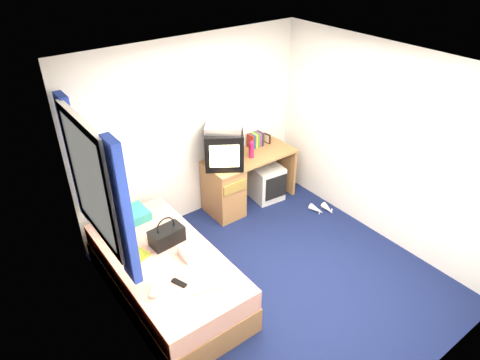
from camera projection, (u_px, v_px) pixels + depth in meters
ground at (278, 278)px, 4.87m from camera, size 3.40×3.40×0.00m
room_shell at (285, 168)px, 4.11m from camera, size 3.40×3.40×3.40m
bed at (167, 275)px, 4.55m from camera, size 1.01×2.00×0.54m
pillow at (126, 218)px, 4.86m from camera, size 0.52×0.34×0.11m
desk at (233, 183)px, 5.86m from camera, size 1.30×0.55×0.75m
storage_cube at (266, 182)px, 6.16m from camera, size 0.45×0.45×0.51m
crt_tv at (224, 148)px, 5.48m from camera, size 0.66×0.65×0.49m
vcr at (224, 127)px, 5.33m from camera, size 0.56×0.54×0.09m
book_row at (255, 140)px, 6.00m from camera, size 0.20×0.13×0.20m
picture_frame at (267, 138)px, 6.11m from camera, size 0.03×0.12×0.14m
pink_water_bottle at (251, 150)px, 5.72m from camera, size 0.08×0.08×0.22m
aerosol_can at (240, 152)px, 5.72m from camera, size 0.05×0.05×0.16m
handbag at (167, 235)px, 4.53m from camera, size 0.37×0.23×0.33m
towel at (195, 250)px, 4.40m from camera, size 0.30×0.25×0.10m
magazine at (134, 254)px, 4.41m from camera, size 0.29×0.33×0.01m
water_bottle at (156, 288)px, 3.97m from camera, size 0.20×0.19×0.07m
colour_swatch_fan at (203, 289)px, 3.99m from camera, size 0.23×0.11×0.01m
remote_control at (179, 283)px, 4.06m from camera, size 0.10×0.17×0.02m
window_assembly at (94, 183)px, 3.95m from camera, size 0.11×1.42×1.40m
white_heels at (322, 209)px, 5.96m from camera, size 0.26×0.31×0.09m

